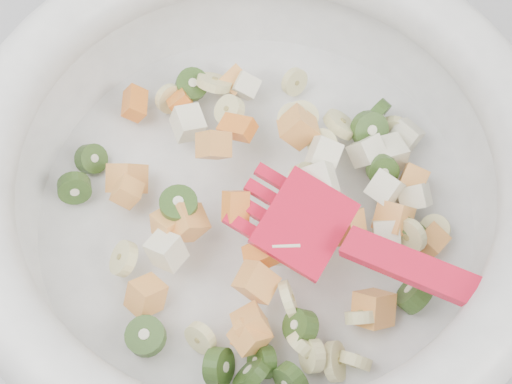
% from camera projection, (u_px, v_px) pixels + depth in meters
% --- Properties ---
extents(counter, '(2.00, 0.60, 0.90)m').
position_uv_depth(counter, '(195.00, 325.00, 1.03)').
color(counter, gray).
rests_on(counter, ground).
extents(mixing_bowl, '(0.48, 0.41, 0.12)m').
position_uv_depth(mixing_bowl, '(257.00, 183.00, 0.54)').
color(mixing_bowl, white).
rests_on(mixing_bowl, counter).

